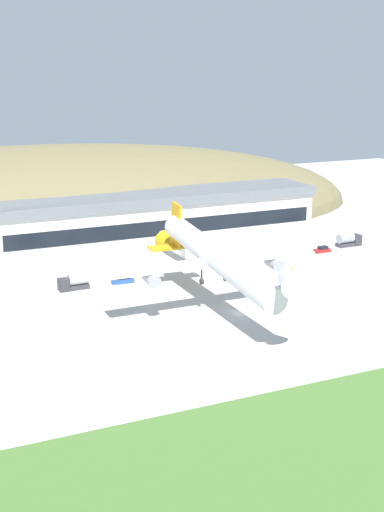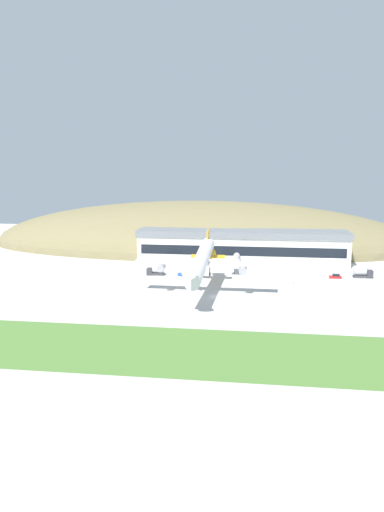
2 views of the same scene
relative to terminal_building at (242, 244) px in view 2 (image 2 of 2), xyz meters
name	(u,v)px [view 2 (image 2 of 2)]	position (x,y,z in m)	size (l,w,h in m)	color
ground_plane	(216,297)	(-5.49, -54.27, -7.43)	(335.51, 335.51, 0.00)	#B7B5AF
grass_strip_foreground	(196,351)	(-5.49, -98.85, -7.39)	(301.96, 28.41, 0.08)	#4C7533
hill_backdrop	(201,246)	(-21.42, 39.66, -7.43)	(205.76, 87.65, 43.28)	olive
terminal_building	(242,244)	(0.00, 0.00, 0.00)	(83.38, 15.94, 13.09)	white
jetway_0	(236,260)	(-1.67, -16.94, -3.43)	(3.38, 17.30, 5.43)	silver
cargo_airplane	(202,261)	(-9.99, -52.58, 2.97)	(40.97, 49.86, 11.88)	silver
service_car_0	(335,277)	(33.21, -24.03, -6.82)	(4.15, 1.72, 1.47)	#B21E1E
service_car_1	(185,274)	(-18.98, -27.63, -6.74)	(4.70, 1.95, 1.67)	#264C99
fuel_truck	(156,271)	(-29.31, -27.50, -5.92)	(6.22, 2.53, 3.23)	#333338
box_truck	(363,273)	(42.68, -21.69, -5.88)	(6.59, 2.65, 3.26)	#333338
traffic_cone_0	(294,283)	(18.50, -33.74, -7.15)	(0.52, 0.52, 0.58)	orange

